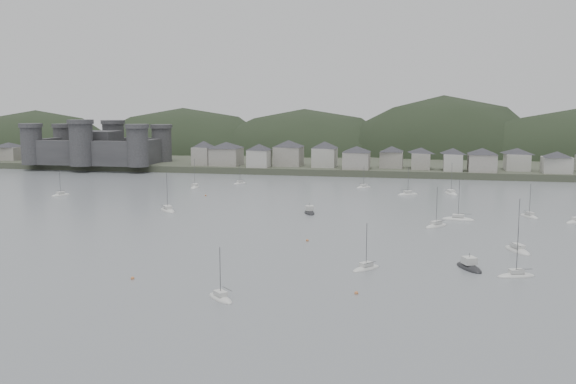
# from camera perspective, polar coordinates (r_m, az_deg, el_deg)

# --- Properties ---
(ground) EXTENTS (900.00, 900.00, 0.00)m
(ground) POSITION_cam_1_polar(r_m,az_deg,el_deg) (118.20, -7.73, -7.82)
(ground) COLOR slate
(ground) RESTS_ON ground
(far_shore_land) EXTENTS (900.00, 250.00, 3.00)m
(far_shore_land) POSITION_cam_1_polar(r_m,az_deg,el_deg) (404.92, 6.57, 3.58)
(far_shore_land) COLOR #383D2D
(far_shore_land) RESTS_ON ground
(forested_ridge) EXTENTS (851.55, 103.94, 102.57)m
(forested_ridge) POSITION_cam_1_polar(r_m,az_deg,el_deg) (380.30, 6.88, 1.36)
(forested_ridge) COLOR black
(forested_ridge) RESTS_ON ground
(castle) EXTENTS (66.00, 43.00, 20.00)m
(castle) POSITION_cam_1_polar(r_m,az_deg,el_deg) (328.53, -16.90, 3.94)
(castle) COLOR #363538
(castle) RESTS_ON far_shore_land
(waterfront_town) EXTENTS (451.48, 28.46, 12.92)m
(waterfront_town) POSITION_cam_1_polar(r_m,az_deg,el_deg) (291.38, 14.37, 3.11)
(waterfront_town) COLOR gray
(waterfront_town) RESTS_ON far_shore_land
(sailboat_lead) EXTENTS (6.26, 7.10, 9.88)m
(sailboat_lead) POSITION_cam_1_polar(r_m,az_deg,el_deg) (124.37, 7.13, -6.92)
(sailboat_lead) COLOR silver
(sailboat_lead) RESTS_ON ground
(moored_fleet) EXTENTS (245.58, 154.35, 12.78)m
(moored_fleet) POSITION_cam_1_polar(r_m,az_deg,el_deg) (177.37, -0.14, -2.38)
(moored_fleet) COLOR silver
(moored_fleet) RESTS_ON ground
(motor_launch_near) EXTENTS (6.26, 8.84, 3.99)m
(motor_launch_near) POSITION_cam_1_polar(r_m,az_deg,el_deg) (128.99, 16.17, -6.59)
(motor_launch_near) COLOR black
(motor_launch_near) RESTS_ON ground
(motor_launch_far) EXTENTS (5.19, 8.32, 3.87)m
(motor_launch_far) POSITION_cam_1_polar(r_m,az_deg,el_deg) (186.13, 1.97, -1.86)
(motor_launch_far) COLOR black
(motor_launch_far) RESTS_ON ground
(mooring_buoys) EXTENTS (114.68, 105.31, 0.70)m
(mooring_buoys) POSITION_cam_1_polar(r_m,az_deg,el_deg) (150.58, -10.59, -4.39)
(mooring_buoys) COLOR #C57541
(mooring_buoys) RESTS_ON ground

